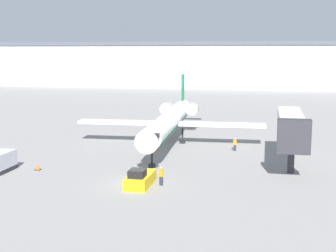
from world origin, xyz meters
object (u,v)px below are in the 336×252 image
object	(u,v)px
pushback_tug	(140,179)
jet_bridge	(291,127)
luggage_cart	(0,162)
traffic_cone_left	(38,167)
worker_by_wing	(235,144)
worker_near_tug	(161,175)
airplane_main	(170,119)

from	to	relation	value
pushback_tug	jet_bridge	size ratio (longest dim) A/B	0.32
luggage_cart	traffic_cone_left	size ratio (longest dim) A/B	4.79
luggage_cart	jet_bridge	bearing A→B (deg)	16.26
worker_by_wing	jet_bridge	world-z (taller)	jet_bridge
traffic_cone_left	jet_bridge	world-z (taller)	jet_bridge
worker_near_tug	worker_by_wing	distance (m)	18.17
worker_by_wing	airplane_main	bearing A→B (deg)	162.78
airplane_main	traffic_cone_left	bearing A→B (deg)	-123.04
worker_near_tug	worker_by_wing	size ratio (longest dim) A/B	1.13
luggage_cart	worker_near_tug	size ratio (longest dim) A/B	1.94
luggage_cart	jet_bridge	world-z (taller)	jet_bridge
worker_by_wing	worker_near_tug	bearing A→B (deg)	-108.66
pushback_tug	luggage_cart	xyz separation A→B (m)	(-16.04, 2.02, 0.39)
traffic_cone_left	jet_bridge	distance (m)	27.99
worker_near_tug	jet_bridge	world-z (taller)	jet_bridge
pushback_tug	luggage_cart	bearing A→B (deg)	172.81
luggage_cart	pushback_tug	bearing A→B (deg)	-7.19
pushback_tug	traffic_cone_left	xyz separation A→B (m)	(-12.36, 3.39, -0.31)
airplane_main	worker_near_tug	xyz separation A→B (m)	(3.25, -20.03, -2.45)
jet_bridge	pushback_tug	bearing A→B (deg)	-142.76
worker_near_tug	jet_bridge	xyz separation A→B (m)	(12.32, 10.46, 3.48)
airplane_main	luggage_cart	world-z (taller)	airplane_main
worker_by_wing	jet_bridge	xyz separation A→B (m)	(6.51, -6.76, 3.60)
jet_bridge	worker_near_tug	bearing A→B (deg)	-139.66
pushback_tug	airplane_main	bearing A→B (deg)	93.57
luggage_cart	worker_near_tug	distance (m)	18.09
airplane_main	worker_by_wing	size ratio (longest dim) A/B	19.12
luggage_cart	worker_near_tug	world-z (taller)	luggage_cart
worker_near_tug	traffic_cone_left	distance (m)	14.66
worker_near_tug	traffic_cone_left	bearing A→B (deg)	168.25
pushback_tug	worker_near_tug	world-z (taller)	worker_near_tug
pushback_tug	jet_bridge	world-z (taller)	jet_bridge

